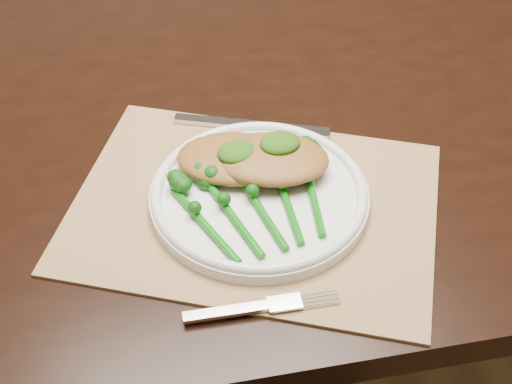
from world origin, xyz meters
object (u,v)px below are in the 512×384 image
object	(u,v)px
chicken_fillet_left	(234,158)
dinner_plate	(259,194)
dining_table	(259,268)
placemat	(254,206)
broccolini_bundle	(260,208)

from	to	relation	value
chicken_fillet_left	dinner_plate	bearing A→B (deg)	-51.80
dining_table	placemat	size ratio (longest dim) A/B	3.92
placemat	chicken_fillet_left	world-z (taller)	chicken_fillet_left
placemat	dining_table	bearing A→B (deg)	100.29
dinner_plate	chicken_fillet_left	world-z (taller)	chicken_fillet_left
dinner_plate	broccolini_bundle	size ratio (longest dim) A/B	1.43
dining_table	placemat	distance (m)	0.43
placemat	broccolini_bundle	world-z (taller)	broccolini_bundle
dining_table	broccolini_bundle	bearing A→B (deg)	-101.06
dining_table	chicken_fillet_left	distance (m)	0.44
placemat	chicken_fillet_left	size ratio (longest dim) A/B	3.05
placemat	dinner_plate	bearing A→B (deg)	59.75
broccolini_bundle	dining_table	bearing A→B (deg)	67.16
dining_table	dinner_plate	bearing A→B (deg)	-101.18
dinner_plate	broccolini_bundle	world-z (taller)	broccolini_bundle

